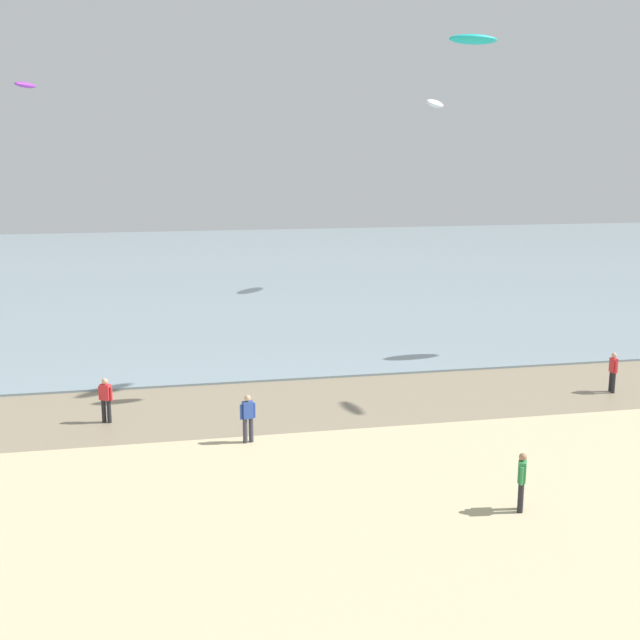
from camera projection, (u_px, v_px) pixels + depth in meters
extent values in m
cube|color=gray|center=(222.00, 408.00, 31.16)|extent=(120.00, 6.64, 0.01)
cube|color=#7F939E|center=(186.00, 270.00, 67.90)|extent=(160.00, 70.00, 0.10)
cylinder|color=#232328|center=(613.00, 383.00, 33.09)|extent=(0.16, 0.16, 0.88)
cylinder|color=#232328|center=(611.00, 381.00, 33.30)|extent=(0.16, 0.16, 0.88)
cube|color=red|center=(613.00, 365.00, 33.04)|extent=(0.26, 0.38, 0.60)
sphere|color=tan|center=(614.00, 355.00, 32.96)|extent=(0.22, 0.22, 0.22)
cylinder|color=red|center=(616.00, 368.00, 32.82)|extent=(0.09, 0.09, 0.52)
cylinder|color=red|center=(611.00, 365.00, 33.29)|extent=(0.09, 0.09, 0.52)
cylinder|color=#232328|center=(109.00, 411.00, 29.42)|extent=(0.16, 0.16, 0.88)
cylinder|color=#232328|center=(104.00, 411.00, 29.48)|extent=(0.16, 0.16, 0.88)
cube|color=red|center=(105.00, 392.00, 29.30)|extent=(0.42, 0.36, 0.60)
sphere|color=tan|center=(105.00, 381.00, 29.21)|extent=(0.22, 0.22, 0.22)
cylinder|color=red|center=(111.00, 394.00, 29.25)|extent=(0.09, 0.09, 0.52)
cylinder|color=red|center=(100.00, 393.00, 29.37)|extent=(0.09, 0.09, 0.52)
cylinder|color=#232328|center=(521.00, 494.00, 22.25)|extent=(0.16, 0.16, 0.88)
cylinder|color=#232328|center=(521.00, 498.00, 22.05)|extent=(0.16, 0.16, 0.88)
cube|color=#338C4C|center=(522.00, 471.00, 22.00)|extent=(0.36, 0.42, 0.60)
sphere|color=#9E7051|center=(523.00, 457.00, 21.91)|extent=(0.22, 0.22, 0.22)
cylinder|color=#338C4C|center=(522.00, 470.00, 22.23)|extent=(0.09, 0.09, 0.52)
cylinder|color=#338C4C|center=(522.00, 476.00, 21.78)|extent=(0.09, 0.09, 0.52)
cylinder|color=#383842|center=(251.00, 430.00, 27.47)|extent=(0.16, 0.16, 0.88)
cylinder|color=#383842|center=(245.00, 431.00, 27.38)|extent=(0.16, 0.16, 0.88)
cube|color=#2D4CA5|center=(248.00, 410.00, 27.27)|extent=(0.40, 0.29, 0.60)
sphere|color=tan|center=(247.00, 398.00, 27.18)|extent=(0.22, 0.22, 0.22)
cylinder|color=#2D4CA5|center=(254.00, 410.00, 27.38)|extent=(0.09, 0.09, 0.52)
cylinder|color=#2D4CA5|center=(241.00, 412.00, 27.18)|extent=(0.09, 0.09, 0.52)
ellipsoid|color=#19B2B7|center=(473.00, 39.00, 30.11)|extent=(2.08, 0.91, 0.47)
ellipsoid|color=white|center=(435.00, 104.00, 55.64)|extent=(2.70, 3.23, 0.82)
ellipsoid|color=purple|center=(25.00, 85.00, 49.91)|extent=(1.56, 2.33, 0.45)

